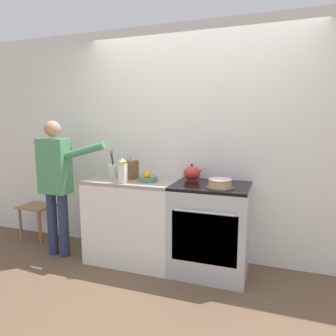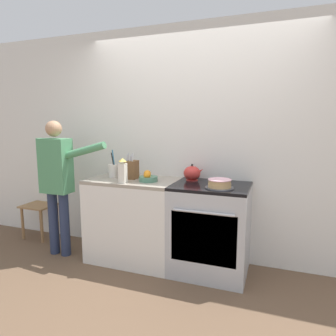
% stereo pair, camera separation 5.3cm
% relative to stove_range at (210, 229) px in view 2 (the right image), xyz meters
% --- Properties ---
extents(ground_plane, '(16.00, 16.00, 0.00)m').
position_rel_stove_range_xyz_m(ground_plane, '(-0.24, -0.31, -0.46)').
color(ground_plane, brown).
extents(wall_back, '(8.00, 0.04, 2.60)m').
position_rel_stove_range_xyz_m(wall_back, '(-0.24, 0.33, 0.84)').
color(wall_back, silver).
rests_on(wall_back, ground_plane).
extents(counter_cabinet, '(0.97, 0.62, 0.92)m').
position_rel_stove_range_xyz_m(counter_cabinet, '(-0.87, 0.00, -0.00)').
color(counter_cabinet, white).
rests_on(counter_cabinet, ground_plane).
extents(stove_range, '(0.76, 0.65, 0.92)m').
position_rel_stove_range_xyz_m(stove_range, '(0.00, 0.00, 0.00)').
color(stove_range, '#B7BABF').
rests_on(stove_range, ground_plane).
extents(layer_cake, '(0.27, 0.27, 0.09)m').
position_rel_stove_range_xyz_m(layer_cake, '(0.11, -0.12, 0.50)').
color(layer_cake, '#4C4C51').
rests_on(layer_cake, stove_range).
extents(tea_kettle, '(0.22, 0.18, 0.18)m').
position_rel_stove_range_xyz_m(tea_kettle, '(-0.24, 0.16, 0.54)').
color(tea_kettle, red).
rests_on(tea_kettle, stove_range).
extents(knife_block, '(0.12, 0.15, 0.29)m').
position_rel_stove_range_xyz_m(knife_block, '(-0.90, 0.02, 0.57)').
color(knife_block, brown).
rests_on(knife_block, counter_cabinet).
extents(utensil_crock, '(0.10, 0.10, 0.32)m').
position_rel_stove_range_xyz_m(utensil_crock, '(-1.13, 0.02, 0.54)').
color(utensil_crock, silver).
rests_on(utensil_crock, counter_cabinet).
extents(fruit_bowl, '(0.20, 0.20, 0.11)m').
position_rel_stove_range_xyz_m(fruit_bowl, '(-0.66, -0.05, 0.50)').
color(fruit_bowl, '#4C7F66').
rests_on(fruit_bowl, counter_cabinet).
extents(milk_carton, '(0.07, 0.07, 0.26)m').
position_rel_stove_range_xyz_m(milk_carton, '(-0.87, -0.22, 0.58)').
color(milk_carton, white).
rests_on(milk_carton, counter_cabinet).
extents(person_baker, '(0.91, 0.20, 1.56)m').
position_rel_stove_range_xyz_m(person_baker, '(-1.74, -0.19, 0.47)').
color(person_baker, '#283351').
rests_on(person_baker, ground_plane).
extents(dining_chair, '(0.40, 0.40, 0.85)m').
position_rel_stove_range_xyz_m(dining_chair, '(-2.36, 0.25, 0.03)').
color(dining_chair, '#997047').
rests_on(dining_chair, ground_plane).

